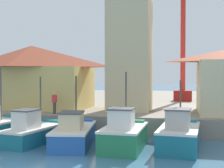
{
  "coord_description": "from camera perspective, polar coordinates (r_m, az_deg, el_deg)",
  "views": [
    {
      "loc": [
        6.17,
        -11.92,
        4.08
      ],
      "look_at": [
        0.97,
        10.91,
        3.5
      ],
      "focal_mm": 50.0,
      "sensor_mm": 36.0,
      "label": 1
    }
  ],
  "objects": [
    {
      "name": "fishing_boat_mid_left",
      "position": [
        17.61,
        2.18,
        -9.25
      ],
      "size": [
        2.3,
        4.23,
        4.33
      ],
      "color": "#237A4C",
      "rests_on": "ground"
    },
    {
      "name": "clock_tower",
      "position": [
        25.98,
        3.29,
        12.8
      ],
      "size": [
        3.88,
        3.88,
        16.76
      ],
      "color": "beige",
      "rests_on": "quay_wharf"
    },
    {
      "name": "quay_wharf",
      "position": [
        41.43,
        4.23,
        -3.35
      ],
      "size": [
        120.0,
        40.0,
        1.29
      ],
      "primitive_type": "cube",
      "color": "gray",
      "rests_on": "ground"
    },
    {
      "name": "port_crane_near",
      "position": [
        36.8,
        12.99,
        8.62
      ],
      "size": [
        3.45,
        10.2,
        19.81
      ],
      "color": "maroon",
      "rests_on": "quay_wharf"
    },
    {
      "name": "warehouse_left",
      "position": [
        28.45,
        -14.5,
        1.41
      ],
      "size": [
        10.4,
        5.98,
        5.49
      ],
      "color": "tan",
      "rests_on": "quay_wharf"
    },
    {
      "name": "fishing_boat_center",
      "position": [
        18.08,
        12.18,
        -9.06
      ],
      "size": [
        2.46,
        4.91,
        3.85
      ],
      "color": "#196B7F",
      "rests_on": "ground"
    },
    {
      "name": "fishing_boat_left_outer",
      "position": [
        19.8,
        -14.06,
        -8.45
      ],
      "size": [
        2.66,
        4.98,
        4.06
      ],
      "color": "#196B7F",
      "rests_on": "ground"
    },
    {
      "name": "dock_worker_near_tower",
      "position": [
        23.57,
        -10.47,
        -3.35
      ],
      "size": [
        0.34,
        0.22,
        1.62
      ],
      "color": "#33333D",
      "rests_on": "quay_wharf"
    },
    {
      "name": "fishing_boat_left_inner",
      "position": [
        18.76,
        -6.96,
        -8.93
      ],
      "size": [
        2.89,
        5.46,
        4.1
      ],
      "color": "#2356A8",
      "rests_on": "ground"
    }
  ]
}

